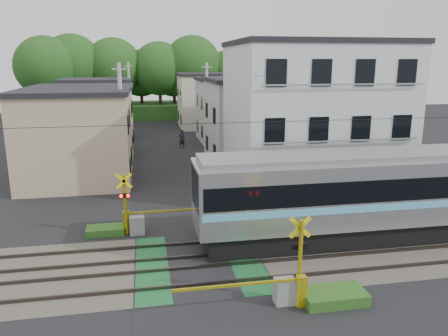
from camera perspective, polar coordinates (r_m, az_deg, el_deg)
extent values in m
plane|color=black|center=(18.42, -3.32, -12.26)|extent=(120.00, 120.00, 0.00)
cube|color=#47423A|center=(18.42, -3.32, -12.26)|extent=(120.00, 6.00, 0.00)
cube|color=black|center=(18.42, -3.32, -12.25)|extent=(5.20, 120.00, 0.00)
cube|color=#145126|center=(18.31, -9.38, -12.58)|extent=(1.30, 6.00, 0.00)
cube|color=#145126|center=(18.71, 2.58, -11.79)|extent=(1.30, 6.00, 0.00)
cube|color=#3F3833|center=(16.71, -2.47, -14.87)|extent=(120.00, 0.08, 0.14)
cube|color=#3F3833|center=(17.94, -3.12, -12.75)|extent=(120.00, 0.08, 0.14)
cube|color=#3F3833|center=(18.84, -3.52, -11.41)|extent=(120.00, 0.08, 0.14)
cube|color=#3F3833|center=(20.10, -4.02, -9.74)|extent=(120.00, 0.08, 0.14)
cube|color=black|center=(22.59, 22.28, -6.92)|extent=(19.02, 2.62, 0.99)
cube|color=black|center=(19.89, 4.92, -9.20)|extent=(2.64, 2.42, 0.66)
cube|color=silver|center=(22.02, 22.73, -2.21)|extent=(19.81, 3.08, 2.86)
cube|color=black|center=(21.93, 22.82, -1.35)|extent=(19.49, 3.12, 0.97)
cube|color=#59B5E1|center=(22.13, 22.64, -3.21)|extent=(19.61, 3.11, 0.31)
cube|color=slate|center=(21.67, 23.11, 1.76)|extent=(19.42, 2.53, 0.26)
cube|color=black|center=(18.51, -3.69, -2.66)|extent=(0.10, 2.65, 1.72)
cylinder|color=yellow|center=(15.26, 9.89, -11.98)|extent=(0.14, 0.14, 3.00)
cube|color=yellow|center=(14.87, 9.94, -7.64)|extent=(0.77, 0.05, 0.77)
cube|color=yellow|center=(14.87, 9.94, -7.64)|extent=(0.77, 0.05, 0.77)
cube|color=black|center=(15.13, 9.83, -10.11)|extent=(0.55, 0.05, 0.20)
sphere|color=#FF0C07|center=(15.13, 9.18, -10.09)|extent=(0.16, 0.16, 0.16)
sphere|color=#FF0C07|center=(15.24, 10.33, -9.96)|extent=(0.16, 0.16, 0.16)
cube|color=gray|center=(15.59, 7.93, -15.66)|extent=(0.70, 0.50, 0.90)
cube|color=yellow|center=(15.48, 10.07, -15.54)|extent=(0.30, 0.30, 1.10)
cube|color=yellow|center=(14.69, 1.60, -15.02)|extent=(4.20, 0.08, 0.08)
cylinder|color=yellow|center=(21.11, -12.76, -4.74)|extent=(0.14, 0.14, 3.00)
cube|color=yellow|center=(20.67, -12.95, -1.67)|extent=(0.77, 0.05, 0.77)
cube|color=yellow|center=(20.67, -12.95, -1.67)|extent=(0.77, 0.05, 0.77)
cube|color=black|center=(20.87, -12.84, -3.52)|extent=(0.55, 0.05, 0.20)
sphere|color=#FF0C07|center=(20.82, -13.29, -3.59)|extent=(0.16, 0.16, 0.16)
sphere|color=#FF0C07|center=(20.80, -12.41, -3.55)|extent=(0.16, 0.16, 0.16)
cube|color=gray|center=(21.44, -11.27, -7.35)|extent=(0.70, 0.50, 0.90)
cube|color=yellow|center=(21.66, -12.61, -6.92)|extent=(0.30, 0.30, 1.10)
cube|color=yellow|center=(21.52, -6.65, -5.53)|extent=(4.20, 0.08, 0.08)
cube|color=silver|center=(28.20, 11.50, 6.20)|extent=(10.00, 8.00, 9.00)
cube|color=black|center=(28.00, 11.96, 15.67)|extent=(10.20, 8.16, 0.30)
cube|color=black|center=(23.86, 6.46, -2.33)|extent=(1.10, 0.06, 1.40)
cube|color=black|center=(24.66, 11.92, -2.01)|extent=(1.10, 0.06, 1.40)
cube|color=black|center=(25.68, 16.99, -1.69)|extent=(1.10, 0.06, 1.40)
cube|color=black|center=(26.88, 21.64, -1.39)|extent=(1.10, 0.06, 1.40)
cube|color=gray|center=(25.13, 14.69, -3.30)|extent=(9.00, 0.06, 0.08)
cube|color=black|center=(23.21, 6.66, 4.80)|extent=(1.10, 0.06, 1.40)
cube|color=black|center=(24.04, 12.27, 4.89)|extent=(1.10, 0.06, 1.40)
cube|color=black|center=(25.08, 17.47, 4.93)|extent=(1.10, 0.06, 1.40)
cube|color=black|center=(26.31, 22.21, 4.93)|extent=(1.10, 0.06, 1.40)
cube|color=gray|center=(24.45, 15.11, 3.45)|extent=(9.00, 0.06, 0.08)
cube|color=black|center=(22.94, 6.87, 12.23)|extent=(1.10, 0.06, 1.40)
cube|color=black|center=(23.78, 12.65, 12.05)|extent=(1.10, 0.06, 1.40)
cube|color=black|center=(24.83, 17.97, 11.78)|extent=(1.10, 0.06, 1.40)
cube|color=black|center=(26.08, 22.81, 11.45)|extent=(1.10, 0.06, 1.40)
cube|color=gray|center=(24.12, 15.56, 10.47)|extent=(9.00, 0.06, 0.08)
cube|color=tan|center=(31.19, -18.71, 3.66)|extent=(7.00, 7.00, 6.00)
cube|color=black|center=(30.83, -19.16, 9.43)|extent=(7.35, 7.35, 0.30)
cube|color=black|center=(29.49, -12.12, 0.16)|extent=(0.06, 1.00, 1.20)
cube|color=black|center=(32.91, -11.98, 1.57)|extent=(0.06, 1.00, 1.20)
cube|color=black|center=(28.98, -12.40, 5.55)|extent=(0.06, 1.00, 1.20)
cube|color=black|center=(32.45, -12.23, 6.41)|extent=(0.06, 1.00, 1.20)
cube|color=#A6A9AB|center=(35.86, 3.81, 5.99)|extent=(7.00, 8.00, 6.50)
cube|color=black|center=(35.57, 3.90, 11.42)|extent=(7.35, 8.40, 0.30)
cube|color=black|center=(33.55, -1.26, 2.10)|extent=(0.06, 1.00, 1.20)
cube|color=black|center=(37.43, -2.25, 3.31)|extent=(0.06, 1.00, 1.20)
cube|color=black|center=(33.10, -1.29, 6.85)|extent=(0.06, 1.00, 1.20)
cube|color=black|center=(37.03, -2.29, 7.58)|extent=(0.06, 1.00, 1.20)
cube|color=tan|center=(40.09, -17.67, 5.69)|extent=(8.00, 7.00, 5.80)
cube|color=black|center=(39.81, -17.99, 10.03)|extent=(8.40, 7.35, 0.30)
cube|color=black|center=(38.30, -11.81, 3.27)|extent=(0.06, 1.00, 1.20)
cube|color=black|center=(41.75, -11.73, 4.12)|extent=(0.06, 1.00, 1.20)
cube|color=black|center=(37.91, -12.02, 7.43)|extent=(0.06, 1.00, 1.20)
cube|color=black|center=(41.39, -11.92, 7.95)|extent=(0.06, 1.00, 1.20)
cube|color=#A6A9AB|center=(45.65, 1.19, 7.49)|extent=(7.00, 7.00, 6.20)
cube|color=black|center=(45.41, 1.21, 11.57)|extent=(7.35, 7.35, 0.30)
cube|color=black|center=(43.59, -2.92, 4.79)|extent=(0.06, 1.00, 1.20)
cube|color=black|center=(47.02, -3.49, 5.44)|extent=(0.06, 1.00, 1.20)
cube|color=black|center=(43.24, -2.96, 8.46)|extent=(0.06, 1.00, 1.20)
cube|color=black|center=(46.70, -3.54, 8.84)|extent=(0.06, 1.00, 1.20)
cube|color=#A6A9AB|center=(49.93, -16.10, 7.38)|extent=(7.00, 8.00, 6.00)
cube|color=black|center=(49.71, -16.35, 10.99)|extent=(7.35, 8.40, 0.30)
cube|color=black|center=(47.94, -11.97, 5.32)|extent=(0.06, 1.00, 1.20)
cube|color=black|center=(51.90, -11.88, 5.95)|extent=(0.06, 1.00, 1.20)
cube|color=black|center=(47.62, -12.14, 8.66)|extent=(0.06, 1.00, 1.20)
cube|color=black|center=(51.61, -12.03, 9.03)|extent=(0.06, 1.00, 1.20)
cube|color=beige|center=(55.31, -1.64, 8.68)|extent=(8.00, 7.00, 6.40)
cube|color=black|center=(55.12, -1.66, 12.16)|extent=(8.40, 7.35, 0.30)
cube|color=black|center=(53.31, -5.64, 6.38)|extent=(0.06, 1.00, 1.20)
cube|color=black|center=(56.77, -5.95, 6.82)|extent=(0.06, 1.00, 1.20)
cube|color=black|center=(53.02, -5.71, 9.38)|extent=(0.06, 1.00, 1.20)
cube|color=black|center=(56.50, -6.02, 9.64)|extent=(0.06, 1.00, 1.20)
cube|color=#224F1A|center=(66.84, -8.80, 7.51)|extent=(40.00, 10.00, 2.00)
cylinder|color=#332114|center=(63.32, -21.90, 8.03)|extent=(0.50, 0.50, 5.69)
sphere|color=#224F1A|center=(63.11, -22.28, 12.14)|extent=(7.97, 7.97, 7.97)
cylinder|color=#332114|center=(65.30, -18.85, 8.52)|extent=(0.50, 0.50, 5.90)
sphere|color=#224F1A|center=(65.10, -19.18, 12.66)|extent=(8.26, 8.26, 8.26)
cylinder|color=#332114|center=(66.98, -16.38, 8.27)|extent=(0.50, 0.50, 4.66)
sphere|color=#224F1A|center=(66.76, -16.60, 11.45)|extent=(6.52, 6.52, 6.52)
cylinder|color=#332114|center=(65.18, -13.99, 8.74)|extent=(0.50, 0.50, 5.69)
sphere|color=#224F1A|center=(64.98, -14.23, 12.74)|extent=(7.96, 7.96, 7.96)
cylinder|color=#332114|center=(67.67, -10.69, 8.75)|extent=(0.50, 0.50, 4.91)
sphere|color=#224F1A|center=(67.46, -10.84, 12.07)|extent=(6.87, 6.87, 6.87)
cylinder|color=#332114|center=(65.04, -8.32, 8.88)|extent=(0.50, 0.50, 5.45)
sphere|color=#224F1A|center=(64.83, -8.45, 12.72)|extent=(7.62, 7.62, 7.62)
cylinder|color=#332114|center=(66.56, -6.48, 8.81)|extent=(0.50, 0.50, 4.90)
sphere|color=#224F1A|center=(66.35, -6.58, 12.19)|extent=(6.87, 6.87, 6.87)
cylinder|color=#332114|center=(65.43, -4.08, 9.22)|extent=(0.50, 0.50, 5.89)
sphere|color=#224F1A|center=(65.23, -4.15, 13.35)|extent=(8.25, 8.25, 8.25)
cylinder|color=#332114|center=(66.77, -1.41, 8.57)|extent=(0.50, 0.50, 4.12)
sphere|color=#224F1A|center=(66.55, -1.43, 11.40)|extent=(5.76, 5.76, 5.76)
cylinder|color=#332114|center=(66.94, 0.56, 8.92)|extent=(0.50, 0.50, 4.90)
sphere|color=#224F1A|center=(66.72, 0.57, 12.28)|extent=(6.86, 6.86, 6.86)
cylinder|color=#332114|center=(67.31, 2.85, 9.09)|extent=(0.50, 0.50, 5.26)
sphere|color=#224F1A|center=(67.10, 2.89, 12.67)|extent=(7.36, 7.36, 7.36)
cube|color=black|center=(19.52, 13.83, 6.08)|extent=(60.00, 0.02, 0.02)
cylinder|color=#A5A5A0|center=(29.75, -13.18, 5.52)|extent=(0.26, 0.26, 8.00)
cube|color=#A5A5A0|center=(29.48, -13.57, 12.46)|extent=(0.90, 0.08, 0.08)
cylinder|color=#A5A5A0|center=(39.05, -2.23, 7.75)|extent=(0.26, 0.26, 8.00)
cube|color=#A5A5A0|center=(38.84, -2.28, 13.04)|extent=(0.90, 0.08, 0.08)
cylinder|color=#A5A5A0|center=(50.62, -12.20, 8.82)|extent=(0.26, 0.26, 8.00)
cube|color=#A5A5A0|center=(50.46, -12.41, 12.90)|extent=(0.90, 0.08, 0.08)
cube|color=black|center=(39.97, -12.82, 12.45)|extent=(0.02, 42.00, 0.02)
cube|color=black|center=(40.33, -2.59, 12.78)|extent=(0.02, 42.00, 0.02)
imported|color=#232129|center=(41.87, -5.53, 3.81)|extent=(0.77, 0.65, 1.79)
cube|color=#2D5E1E|center=(16.12, 14.11, -15.93)|extent=(2.20, 1.20, 0.40)
cube|color=#2D5E1E|center=(21.91, -15.19, -7.87)|extent=(1.80, 1.00, 0.36)
cube|color=#2D5E1E|center=(22.17, 7.57, -7.31)|extent=(1.50, 0.90, 0.30)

